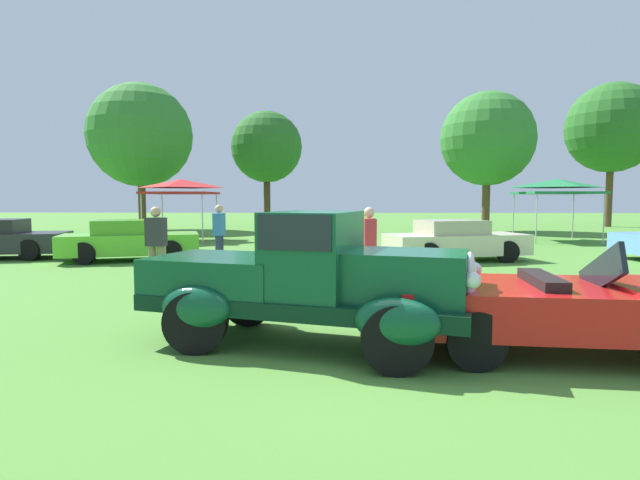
% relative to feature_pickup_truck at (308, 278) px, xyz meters
% --- Properties ---
extents(ground_plane, '(120.00, 120.00, 0.00)m').
position_rel_feature_pickup_truck_xyz_m(ground_plane, '(0.64, -0.19, -0.86)').
color(ground_plane, '#4C8433').
extents(feature_pickup_truck, '(4.31, 2.66, 1.70)m').
position_rel_feature_pickup_truck_xyz_m(feature_pickup_truck, '(0.00, 0.00, 0.00)').
color(feature_pickup_truck, black).
rests_on(feature_pickup_truck, ground_plane).
extents(neighbor_convertible, '(4.45, 2.11, 1.40)m').
position_rel_feature_pickup_truck_xyz_m(neighbor_convertible, '(3.35, -0.25, -0.28)').
color(neighbor_convertible, red).
rests_on(neighbor_convertible, ground_plane).
extents(show_car_lime, '(4.26, 2.80, 1.22)m').
position_rel_feature_pickup_truck_xyz_m(show_car_lime, '(-5.86, 8.73, -0.26)').
color(show_car_lime, '#60C62D').
rests_on(show_car_lime, ground_plane).
extents(show_car_cream, '(4.42, 2.71, 1.22)m').
position_rel_feature_pickup_truck_xyz_m(show_car_cream, '(3.91, 8.93, -0.26)').
color(show_car_cream, beige).
rests_on(show_car_cream, ground_plane).
extents(spectator_near_truck, '(0.28, 0.42, 1.69)m').
position_rel_feature_pickup_truck_xyz_m(spectator_near_truck, '(-2.84, 7.43, 0.05)').
color(spectator_near_truck, '#283351').
rests_on(spectator_near_truck, ground_plane).
extents(spectator_between_cars, '(0.29, 0.43, 1.69)m').
position_rel_feature_pickup_truck_xyz_m(spectator_between_cars, '(1.01, 3.91, 0.05)').
color(spectator_between_cars, '#283351').
rests_on(spectator_between_cars, ground_plane).
extents(spectator_by_row, '(0.43, 0.29, 1.69)m').
position_rel_feature_pickup_truck_xyz_m(spectator_by_row, '(-3.45, 4.28, 0.05)').
color(spectator_by_row, '#7F7056').
rests_on(spectator_by_row, ground_plane).
extents(canopy_tent_left_field, '(2.86, 2.86, 2.71)m').
position_rel_feature_pickup_truck_xyz_m(canopy_tent_left_field, '(-6.52, 16.06, 1.56)').
color(canopy_tent_left_field, '#B7B7BC').
rests_on(canopy_tent_left_field, ground_plane).
extents(canopy_tent_center_field, '(3.03, 3.03, 2.71)m').
position_rel_feature_pickup_truck_xyz_m(canopy_tent_center_field, '(9.92, 16.18, 1.56)').
color(canopy_tent_center_field, '#B7B7BC').
rests_on(canopy_tent_center_field, ground_plane).
extents(treeline_far_left, '(6.02, 6.02, 8.56)m').
position_rel_feature_pickup_truck_xyz_m(treeline_far_left, '(-11.14, 23.57, 4.68)').
color(treeline_far_left, brown).
rests_on(treeline_far_left, ground_plane).
extents(treeline_mid_left, '(4.63, 4.63, 7.54)m').
position_rel_feature_pickup_truck_xyz_m(treeline_mid_left, '(-4.21, 27.25, 4.33)').
color(treeline_mid_left, '#47331E').
rests_on(treeline_mid_left, ground_plane).
extents(treeline_center, '(5.25, 5.25, 7.83)m').
position_rel_feature_pickup_truck_xyz_m(treeline_center, '(8.86, 23.00, 4.32)').
color(treeline_center, brown).
rests_on(treeline_center, ground_plane).
extents(treeline_mid_right, '(5.78, 5.78, 9.33)m').
position_rel_feature_pickup_truck_xyz_m(treeline_mid_right, '(18.26, 27.85, 5.56)').
color(treeline_mid_right, brown).
rests_on(treeline_mid_right, ground_plane).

